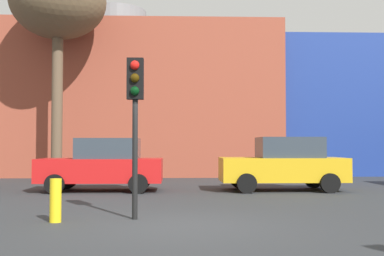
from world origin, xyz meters
name	(u,v)px	position (x,y,z in m)	size (l,w,h in m)	color
ground_plane	(178,225)	(0.00, 0.00, 0.00)	(200.00, 200.00, 0.00)	#2D3033
building_backdrop	(114,108)	(-3.91, 20.05, 3.93)	(36.07, 12.72, 10.01)	#9E4733
parked_car_1	(103,165)	(-2.60, 7.16, 0.92)	(4.27, 2.09, 1.85)	red
parked_car_2	(284,164)	(3.80, 7.16, 0.94)	(4.36, 2.14, 1.89)	gold
traffic_light_island	(135,100)	(-0.94, 0.78, 2.58)	(0.36, 0.36, 3.51)	black
bare_tree_0	(58,3)	(-5.34, 11.64, 7.98)	(4.28, 4.28, 9.81)	brown
bollard_yellow_0	(56,200)	(-2.55, 0.46, 0.45)	(0.24, 0.24, 0.91)	yellow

